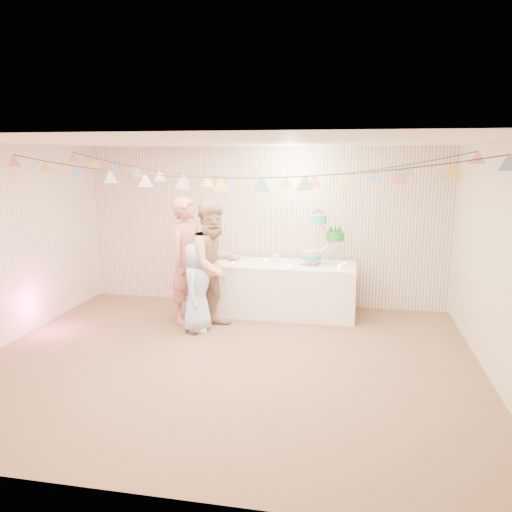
% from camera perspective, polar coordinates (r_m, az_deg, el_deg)
% --- Properties ---
extents(floor, '(6.00, 6.00, 0.00)m').
position_cam_1_polar(floor, '(6.21, -3.26, -11.84)').
color(floor, brown).
rests_on(floor, ground).
extents(ceiling, '(6.00, 6.00, 0.00)m').
position_cam_1_polar(ceiling, '(5.71, -3.56, 12.88)').
color(ceiling, white).
rests_on(ceiling, ground).
extents(back_wall, '(6.00, 6.00, 0.00)m').
position_cam_1_polar(back_wall, '(8.24, 0.83, 3.37)').
color(back_wall, white).
rests_on(back_wall, ground).
extents(front_wall, '(6.00, 6.00, 0.00)m').
position_cam_1_polar(front_wall, '(3.54, -13.38, -7.92)').
color(front_wall, white).
rests_on(front_wall, ground).
extents(right_wall, '(5.00, 5.00, 0.00)m').
position_cam_1_polar(right_wall, '(5.88, 26.29, -1.09)').
color(right_wall, white).
rests_on(right_wall, ground).
extents(table, '(2.15, 0.86, 0.81)m').
position_cam_1_polar(table, '(7.83, 3.36, -3.77)').
color(table, white).
rests_on(table, floor).
extents(cake_stand, '(0.71, 0.42, 0.79)m').
position_cam_1_polar(cake_stand, '(7.67, 7.55, 1.52)').
color(cake_stand, silver).
rests_on(cake_stand, table).
extents(cake_bottom, '(0.31, 0.31, 0.15)m').
position_cam_1_polar(cake_bottom, '(7.68, 6.35, -0.81)').
color(cake_bottom, '#27B7B1').
rests_on(cake_bottom, cake_stand).
extents(cake_middle, '(0.27, 0.27, 0.22)m').
position_cam_1_polar(cake_middle, '(7.76, 8.91, 1.28)').
color(cake_middle, '#1E8D2B').
rests_on(cake_middle, cake_stand).
extents(cake_top_tier, '(0.25, 0.25, 0.19)m').
position_cam_1_polar(cake_top_tier, '(7.61, 7.13, 3.19)').
color(cake_top_tier, '#4AD3E9').
rests_on(cake_top_tier, cake_stand).
extents(platter, '(0.34, 0.34, 0.02)m').
position_cam_1_polar(platter, '(7.79, -0.81, -1.14)').
color(platter, white).
rests_on(platter, table).
extents(posy, '(0.13, 0.13, 0.15)m').
position_cam_1_polar(posy, '(7.80, 2.19, -0.64)').
color(posy, white).
rests_on(posy, table).
extents(person_adult_a, '(0.64, 0.79, 1.87)m').
position_cam_1_polar(person_adult_a, '(7.42, -7.82, -0.50)').
color(person_adult_a, '#C06D64').
rests_on(person_adult_a, floor).
extents(person_adult_b, '(1.09, 1.14, 1.85)m').
position_cam_1_polar(person_adult_b, '(7.08, -4.76, -1.08)').
color(person_adult_b, tan).
rests_on(person_adult_b, floor).
extents(person_child, '(0.41, 0.62, 1.27)m').
position_cam_1_polar(person_child, '(7.08, -6.76, -3.53)').
color(person_child, '#ACCBF3').
rests_on(person_child, floor).
extents(bunting_back, '(5.60, 1.10, 0.40)m').
position_cam_1_polar(bunting_back, '(6.78, -1.21, 10.55)').
color(bunting_back, pink).
rests_on(bunting_back, ceiling).
extents(bunting_front, '(5.60, 0.90, 0.36)m').
position_cam_1_polar(bunting_front, '(5.52, -4.04, 10.02)').
color(bunting_front, '#72A5E5').
rests_on(bunting_front, ceiling).
extents(tealight_0, '(0.04, 0.04, 0.03)m').
position_cam_1_polar(tealight_0, '(7.73, -2.64, -0.77)').
color(tealight_0, '#FFD88C').
rests_on(tealight_0, table).
extents(tealight_1, '(0.04, 0.04, 0.03)m').
position_cam_1_polar(tealight_1, '(7.95, 1.06, -0.40)').
color(tealight_1, '#FFD88C').
rests_on(tealight_1, table).
extents(tealight_2, '(0.04, 0.04, 0.03)m').
position_cam_1_polar(tealight_2, '(7.51, 3.94, -1.15)').
color(tealight_2, '#FFD88C').
rests_on(tealight_2, table).
extents(tealight_3, '(0.04, 0.04, 0.03)m').
position_cam_1_polar(tealight_3, '(7.91, 6.12, -0.54)').
color(tealight_3, '#FFD88C').
rests_on(tealight_3, table).
extents(tealight_4, '(0.04, 0.04, 0.03)m').
position_cam_1_polar(tealight_4, '(7.50, 9.45, -1.29)').
color(tealight_4, '#FFD88C').
rests_on(tealight_4, table).
extents(tealight_5, '(0.04, 0.04, 0.03)m').
position_cam_1_polar(tealight_5, '(7.82, 10.10, -0.79)').
color(tealight_5, '#FFD88C').
rests_on(tealight_5, table).
extents(tealight_6, '(0.04, 0.04, 0.03)m').
position_cam_1_polar(tealight_6, '(7.66, 9.57, -1.03)').
color(tealight_6, '#FFD88C').
rests_on(tealight_6, table).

